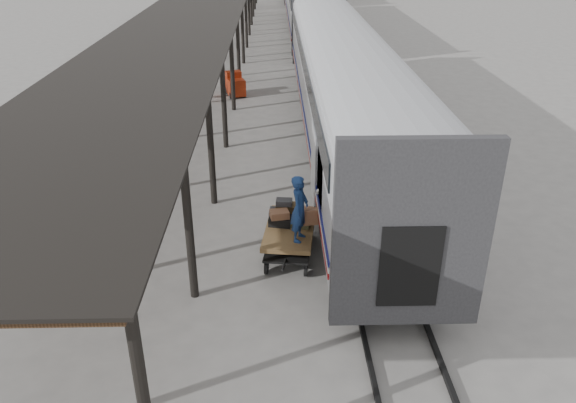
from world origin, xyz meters
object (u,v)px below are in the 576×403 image
(porter, at_px, (300,209))
(pedestrian, at_px, (190,85))
(baggage_cart, at_px, (290,234))
(luggage_tug, at_px, (235,85))

(porter, bearing_deg, pedestrian, 36.43)
(baggage_cart, xyz_separation_m, porter, (0.22, -0.65, 1.08))
(pedestrian, bearing_deg, baggage_cart, 94.54)
(porter, bearing_deg, baggage_cart, 38.02)
(luggage_tug, distance_m, porter, 16.60)
(porter, xyz_separation_m, pedestrian, (-4.84, 15.53, -0.98))
(baggage_cart, height_order, pedestrian, pedestrian)
(luggage_tug, distance_m, pedestrian, 2.37)
(luggage_tug, bearing_deg, porter, -97.58)
(luggage_tug, bearing_deg, baggage_cart, -98.00)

